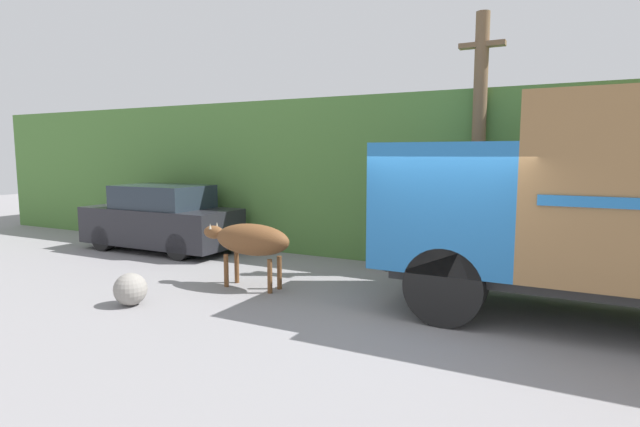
{
  "coord_description": "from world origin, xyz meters",
  "views": [
    {
      "loc": [
        1.72,
        -7.51,
        2.54
      ],
      "look_at": [
        -2.39,
        0.47,
        1.46
      ],
      "focal_mm": 28.0,
      "sensor_mm": 36.0,
      "label": 1
    }
  ],
  "objects_px": {
    "pedestrian_on_hill": "(386,227)",
    "roadside_rock": "(130,289)",
    "brown_cow": "(250,240)",
    "utility_pole": "(478,142)",
    "parked_suv": "(161,219)"
  },
  "relations": [
    {
      "from": "pedestrian_on_hill",
      "to": "roadside_rock",
      "type": "relative_size",
      "value": 3.08
    },
    {
      "from": "brown_cow",
      "to": "utility_pole",
      "type": "distance_m",
      "value": 5.04
    },
    {
      "from": "brown_cow",
      "to": "roadside_rock",
      "type": "distance_m",
      "value": 2.27
    },
    {
      "from": "brown_cow",
      "to": "roadside_rock",
      "type": "bearing_deg",
      "value": -114.87
    },
    {
      "from": "brown_cow",
      "to": "utility_pole",
      "type": "xyz_separation_m",
      "value": [
        3.59,
        3.01,
        1.86
      ]
    },
    {
      "from": "brown_cow",
      "to": "utility_pole",
      "type": "height_order",
      "value": "utility_pole"
    },
    {
      "from": "utility_pole",
      "to": "brown_cow",
      "type": "bearing_deg",
      "value": -140.06
    },
    {
      "from": "parked_suv",
      "to": "utility_pole",
      "type": "relative_size",
      "value": 0.79
    },
    {
      "from": "brown_cow",
      "to": "parked_suv",
      "type": "relative_size",
      "value": 0.46
    },
    {
      "from": "brown_cow",
      "to": "utility_pole",
      "type": "relative_size",
      "value": 0.36
    },
    {
      "from": "pedestrian_on_hill",
      "to": "brown_cow",
      "type": "bearing_deg",
      "value": 83.1
    },
    {
      "from": "brown_cow",
      "to": "parked_suv",
      "type": "xyz_separation_m",
      "value": [
        -4.24,
        1.97,
        -0.08
      ]
    },
    {
      "from": "brown_cow",
      "to": "pedestrian_on_hill",
      "type": "bearing_deg",
      "value": 61.58
    },
    {
      "from": "utility_pole",
      "to": "parked_suv",
      "type": "bearing_deg",
      "value": -172.43
    },
    {
      "from": "brown_cow",
      "to": "parked_suv",
      "type": "height_order",
      "value": "parked_suv"
    }
  ]
}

